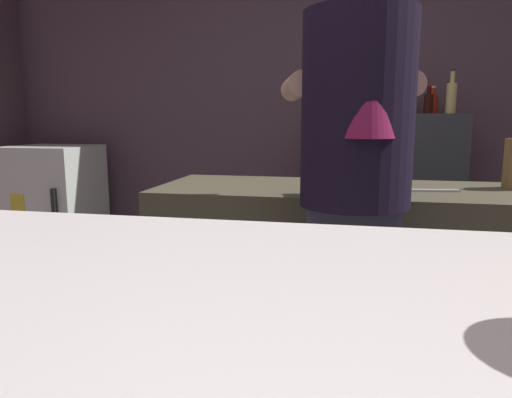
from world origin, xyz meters
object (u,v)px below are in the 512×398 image
object	(u,v)px
bottle_vinegar	(451,97)
bottle_olive_oil	(432,103)
mixing_bowl	(339,179)
bottle_soy	(429,103)
mini_fridge	(55,212)
chefs_knife	(428,190)
bartender	(355,180)
bottle_hot_sauce	(406,99)

from	to	relation	value
bottle_vinegar	bottle_olive_oil	world-z (taller)	bottle_vinegar
mixing_bowl	bottle_soy	size ratio (longest dim) A/B	1.04
mini_fridge	chefs_knife	size ratio (longest dim) A/B	4.11
bartender	mixing_bowl	distance (m)	0.54
mini_fridge	bottle_hot_sauce	world-z (taller)	bottle_hot_sauce
mixing_bowl	bottle_soy	bearing A→B (deg)	65.94
chefs_knife	bottle_olive_oil	bearing A→B (deg)	72.84
bartender	mini_fridge	bearing A→B (deg)	41.32
bartender	mixing_bowl	xyz separation A→B (m)	(-0.06, 0.53, -0.06)
mixing_bowl	bottle_olive_oil	bearing A→B (deg)	66.31
bottle_hot_sauce	bartender	bearing A→B (deg)	-100.24
bartender	mixing_bowl	world-z (taller)	bartender
chefs_knife	bottle_olive_oil	size ratio (longest dim) A/B	1.35
mini_fridge	bottle_olive_oil	xyz separation A→B (m)	(2.65, 0.23, 0.79)
bottle_vinegar	bottle_soy	xyz separation A→B (m)	(-0.13, 0.01, -0.04)
mini_fridge	bottle_olive_oil	world-z (taller)	bottle_olive_oil
bottle_hot_sauce	bottle_olive_oil	world-z (taller)	bottle_hot_sauce
mini_fridge	mixing_bowl	bearing A→B (deg)	-26.21
bottle_hot_sauce	bottle_olive_oil	xyz separation A→B (m)	(0.17, 0.00, -0.03)
chefs_knife	bottle_hot_sauce	xyz separation A→B (m)	(0.05, 1.39, 0.40)
mini_fridge	bottle_soy	size ratio (longest dim) A/B	5.56
chefs_knife	bartender	bearing A→B (deg)	-132.85
mixing_bowl	bottle_vinegar	size ratio (longest dim) A/B	0.69
chefs_knife	bottle_olive_oil	xyz separation A→B (m)	(0.21, 1.39, 0.38)
bottle_hot_sauce	bottle_soy	bearing A→B (deg)	-41.27
bottle_hot_sauce	bottle_vinegar	bearing A→B (deg)	-24.78
mini_fridge	mixing_bowl	xyz separation A→B (m)	(2.10, -1.03, 0.43)
mini_fridge	mixing_bowl	distance (m)	2.38
mixing_bowl	bottle_hot_sauce	world-z (taller)	bottle_hot_sauce
bottle_olive_oil	mini_fridge	bearing A→B (deg)	-175.04
chefs_knife	bottle_soy	xyz separation A→B (m)	(0.17, 1.27, 0.38)
mixing_bowl	bottle_hot_sauce	xyz separation A→B (m)	(0.39, 1.26, 0.38)
chefs_knife	bottle_soy	size ratio (longest dim) A/B	1.35
bartender	chefs_knife	distance (m)	0.50
bottle_olive_oil	bottle_hot_sauce	bearing A→B (deg)	-179.78
chefs_knife	bottle_soy	bearing A→B (deg)	73.87
bartender	chefs_knife	size ratio (longest dim) A/B	7.12
bartender	bottle_hot_sauce	size ratio (longest dim) A/B	6.84
mini_fridge	bottle_vinegar	xyz separation A→B (m)	(2.75, 0.11, 0.82)
chefs_knife	bottle_hot_sauce	world-z (taller)	bottle_hot_sauce
mixing_bowl	chefs_knife	size ratio (longest dim) A/B	0.77
mixing_bowl	bottle_olive_oil	distance (m)	1.43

